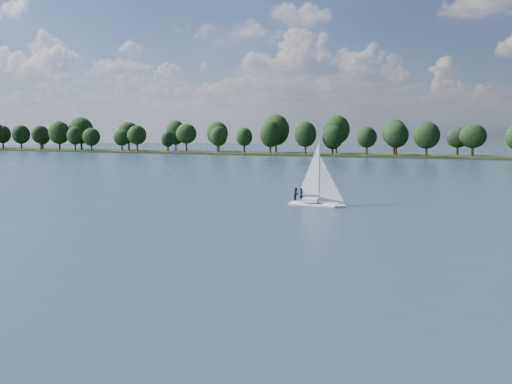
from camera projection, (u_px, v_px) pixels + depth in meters
ground at (415, 178)px, 111.33m from camera, size 700.00×700.00×0.00m
far_shore at (476, 157)px, 210.89m from camera, size 660.00×40.00×1.50m
sailboat at (314, 187)px, 67.90m from camera, size 6.31×2.07×8.19m
dinghy_pink at (176, 153)px, 223.37m from camera, size 2.94×2.51×4.50m
pontoon at (86, 152)px, 270.92m from camera, size 4.22×2.48×0.50m
treeline at (451, 135)px, 211.11m from camera, size 562.67×73.75×18.03m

